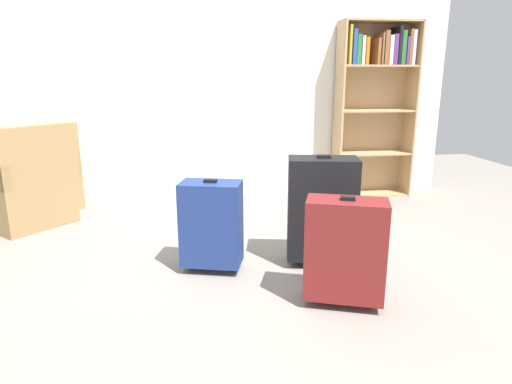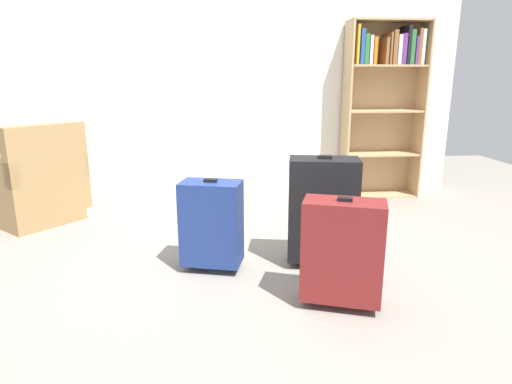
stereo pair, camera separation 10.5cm
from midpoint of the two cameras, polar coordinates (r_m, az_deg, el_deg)
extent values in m
plane|color=gray|center=(2.94, -0.46, -11.16)|extent=(8.68, 8.68, 0.00)
cube|color=silver|center=(4.82, -2.82, 14.89)|extent=(4.96, 0.10, 2.60)
cube|color=tan|center=(4.82, 12.31, 10.17)|extent=(0.02, 0.31, 1.86)
cube|color=tan|center=(5.13, 21.15, 9.78)|extent=(0.02, 0.31, 1.86)
cube|color=tan|center=(5.10, 16.26, 10.15)|extent=(0.84, 0.02, 1.86)
cube|color=tan|center=(5.11, 16.11, -0.31)|extent=(0.80, 0.29, 0.02)
cube|color=tan|center=(5.02, 16.48, 4.82)|extent=(0.80, 0.29, 0.02)
cube|color=tan|center=(4.96, 16.87, 10.11)|extent=(0.80, 0.29, 0.02)
cube|color=tan|center=(4.95, 17.28, 15.47)|extent=(0.80, 0.29, 0.02)
cube|color=tan|center=(4.98, 17.69, 20.58)|extent=(0.80, 0.29, 0.02)
cube|color=gold|center=(4.83, 13.44, 18.17)|extent=(0.03, 0.26, 0.39)
cube|color=#264C99|center=(4.83, 14.03, 17.89)|extent=(0.04, 0.23, 0.34)
cube|color=#2D7238|center=(4.82, 14.62, 17.57)|extent=(0.04, 0.19, 0.30)
cube|color=silver|center=(4.85, 15.08, 17.43)|extent=(0.03, 0.23, 0.28)
cube|color=orange|center=(4.85, 15.66, 17.32)|extent=(0.03, 0.19, 0.27)
cube|color=brown|center=(4.90, 17.03, 17.16)|extent=(0.03, 0.21, 0.26)
cube|color=brown|center=(4.94, 17.39, 17.39)|extent=(0.02, 0.25, 0.31)
cube|color=brown|center=(4.93, 18.03, 17.50)|extent=(0.04, 0.19, 0.34)
cube|color=silver|center=(4.95, 18.52, 17.18)|extent=(0.04, 0.20, 0.29)
cube|color=#66337F|center=(4.97, 19.05, 17.20)|extent=(0.04, 0.20, 0.30)
cube|color=black|center=(5.02, 19.45, 17.59)|extent=(0.03, 0.26, 0.38)
cube|color=#2D7238|center=(5.01, 19.96, 17.31)|extent=(0.04, 0.22, 0.34)
cube|color=#66337F|center=(5.01, 20.52, 16.92)|extent=(0.02, 0.18, 0.28)
cube|color=brown|center=(5.05, 20.76, 17.29)|extent=(0.03, 0.23, 0.35)
cube|color=silver|center=(5.05, 21.21, 17.21)|extent=(0.03, 0.20, 0.35)
cube|color=#9E7A4C|center=(4.49, -26.22, -0.78)|extent=(0.99, 0.99, 0.40)
cube|color=tan|center=(4.44, -26.57, 2.21)|extent=(0.77, 0.76, 0.08)
cube|color=#9E7A4C|center=(4.15, -25.04, 4.57)|extent=(0.56, 0.60, 0.50)
cube|color=#9E7A4C|center=(4.57, -23.35, 3.76)|extent=(0.59, 0.54, 0.22)
cylinder|color=white|center=(4.41, -20.34, -2.50)|extent=(0.08, 0.08, 0.10)
torus|color=white|center=(4.39, -19.70, -2.44)|extent=(0.06, 0.01, 0.06)
cube|color=navy|center=(2.95, -4.80, -4.05)|extent=(0.45, 0.33, 0.57)
cube|color=black|center=(2.87, -4.92, 1.51)|extent=(0.09, 0.07, 0.02)
cylinder|color=black|center=(3.10, -7.21, -9.31)|extent=(0.06, 0.06, 0.05)
cylinder|color=black|center=(3.04, -2.09, -9.73)|extent=(0.06, 0.06, 0.05)
cube|color=maroon|center=(2.53, 12.42, -7.49)|extent=(0.50, 0.36, 0.58)
cube|color=black|center=(2.43, 12.80, -0.93)|extent=(0.09, 0.07, 0.02)
cylinder|color=black|center=(2.67, 8.58, -13.56)|extent=(0.06, 0.06, 0.05)
cylinder|color=black|center=(2.66, 15.50, -13.98)|extent=(0.06, 0.06, 0.05)
cube|color=black|center=(3.04, 9.69, -2.26)|extent=(0.51, 0.34, 0.71)
cube|color=black|center=(2.96, 9.99, 4.52)|extent=(0.10, 0.07, 0.02)
cylinder|color=black|center=(3.16, 6.40, -8.80)|extent=(0.06, 0.06, 0.05)
cylinder|color=black|center=(3.19, 12.36, -8.86)|extent=(0.06, 0.06, 0.05)
camera|label=1|loc=(0.05, -88.95, 0.27)|focal=30.60mm
camera|label=2|loc=(0.05, 91.05, -0.27)|focal=30.60mm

